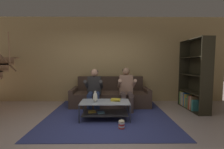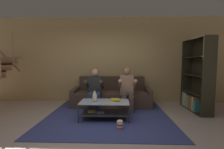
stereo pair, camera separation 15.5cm
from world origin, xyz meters
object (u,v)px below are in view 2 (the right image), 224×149
(vase, at_px, (95,97))
(popcorn_tub, at_px, (120,124))
(couch, at_px, (111,96))
(book_stack, at_px, (115,100))
(person_seated_left, at_px, (95,88))
(person_seated_right, at_px, (127,87))
(coffee_table, at_px, (104,107))
(bookshelf, at_px, (196,85))

(vase, distance_m, popcorn_tub, 0.88)
(couch, relative_size, book_stack, 9.60)
(person_seated_left, bearing_deg, person_seated_right, 0.23)
(coffee_table, relative_size, vase, 4.45)
(bookshelf, xyz_separation_m, popcorn_tub, (-2.19, -1.31, -0.63))
(person_seated_right, xyz_separation_m, book_stack, (-0.33, -0.62, -0.20))
(person_seated_left, bearing_deg, bookshelf, 1.93)
(bookshelf, bearing_deg, coffee_table, -162.89)
(person_seated_right, xyz_separation_m, popcorn_tub, (-0.22, -1.21, -0.57))
(popcorn_tub, bearing_deg, coffee_table, 125.24)
(coffee_table, height_order, bookshelf, bookshelf)
(person_seated_left, distance_m, bookshelf, 2.88)
(bookshelf, bearing_deg, person_seated_left, -178.07)
(vase, bearing_deg, popcorn_tub, -38.56)
(person_seated_right, height_order, vase, person_seated_right)
(person_seated_right, height_order, popcorn_tub, person_seated_right)
(book_stack, height_order, popcorn_tub, book_stack)
(couch, xyz_separation_m, coffee_table, (-0.13, -1.21, -0.01))
(coffee_table, height_order, book_stack, book_stack)
(person_seated_left, xyz_separation_m, person_seated_right, (0.91, 0.00, 0.02))
(person_seated_left, bearing_deg, coffee_table, -65.01)
(coffee_table, bearing_deg, person_seated_left, 114.99)
(vase, height_order, bookshelf, bookshelf)
(book_stack, xyz_separation_m, popcorn_tub, (0.11, -0.59, -0.36))
(person_seated_right, height_order, bookshelf, bookshelf)
(couch, height_order, person_seated_right, person_seated_right)
(popcorn_tub, bearing_deg, couch, 97.73)
(coffee_table, bearing_deg, book_stack, 15.50)
(couch, distance_m, bookshelf, 2.50)
(person_seated_left, xyz_separation_m, popcorn_tub, (0.69, -1.21, -0.55))
(person_seated_left, xyz_separation_m, bookshelf, (2.88, 0.10, 0.08))
(couch, relative_size, popcorn_tub, 13.23)
(person_seated_left, height_order, coffee_table, person_seated_left)
(book_stack, xyz_separation_m, bookshelf, (2.30, 0.72, 0.27))
(coffee_table, distance_m, vase, 0.35)
(person_seated_left, distance_m, vase, 0.76)
(vase, relative_size, book_stack, 1.03)
(coffee_table, height_order, popcorn_tub, coffee_table)
(vase, relative_size, bookshelf, 0.13)
(book_stack, height_order, bookshelf, bookshelf)
(bookshelf, relative_size, popcorn_tub, 11.02)
(vase, bearing_deg, person_seated_left, 98.06)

